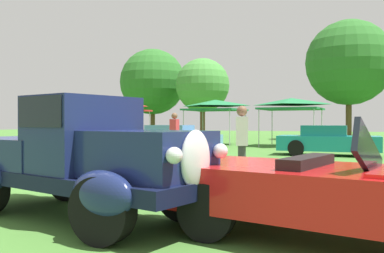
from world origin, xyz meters
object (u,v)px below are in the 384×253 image
neighbor_convertible (355,192)px  show_car_teal (327,141)px  canopy_tent_right_field (291,103)px  canopy_tent_center_field (215,104)px  spectator_between_cars (242,143)px  show_car_charcoal (88,137)px  spectator_by_row (174,134)px  canopy_tent_left_field (121,105)px  show_car_skyblue (172,139)px  feature_pickup_truck (80,156)px

neighbor_convertible → show_car_teal: neighbor_convertible is taller
show_car_teal → canopy_tent_right_field: bearing=114.1°
show_car_teal → canopy_tent_center_field: size_ratio=1.27×
spectator_between_cars → canopy_tent_right_field: canopy_tent_right_field is taller
show_car_charcoal → spectator_by_row: size_ratio=2.36×
neighbor_convertible → canopy_tent_left_field: (-15.08, 17.57, 1.84)m
canopy_tent_center_field → show_car_skyblue: bearing=-84.3°
feature_pickup_truck → canopy_tent_center_field: canopy_tent_center_field is taller
canopy_tent_left_field → canopy_tent_right_field: size_ratio=0.92×
neighbor_convertible → show_car_teal: 13.07m
show_car_charcoal → canopy_tent_center_field: canopy_tent_center_field is taller
show_car_skyblue → neighbor_convertible: bearing=-54.7°
show_car_skyblue → canopy_tent_right_field: 8.25m
spectator_by_row → canopy_tent_right_field: size_ratio=0.52×
canopy_tent_left_field → show_car_charcoal: bearing=-74.3°
show_car_teal → show_car_skyblue: bearing=-170.6°
spectator_by_row → show_car_teal: bearing=42.1°
show_car_skyblue → canopy_tent_center_field: size_ratio=1.32×
neighbor_convertible → show_car_skyblue: (-8.40, 11.85, 0.02)m
show_car_skyblue → canopy_tent_center_field: 7.21m
show_car_skyblue → canopy_tent_right_field: (3.84, 7.07, 1.82)m
canopy_tent_center_field → canopy_tent_right_field: (4.54, 0.12, 0.00)m
canopy_tent_left_field → show_car_skyblue: bearing=-40.6°
neighbor_convertible → canopy_tent_left_field: canopy_tent_left_field is taller
spectator_by_row → canopy_tent_center_field: bearing=103.6°
show_car_charcoal → canopy_tent_left_field: size_ratio=1.34×
neighbor_convertible → show_car_teal: size_ratio=1.12×
spectator_by_row → canopy_tent_center_field: (-2.46, 10.17, 1.51)m
feature_pickup_truck → canopy_tent_right_field: canopy_tent_right_field is taller
neighbor_convertible → spectator_between_cars: bearing=124.5°
spectator_between_cars → canopy_tent_left_field: (-12.63, 14.01, 1.51)m
neighbor_convertible → canopy_tent_right_field: 19.55m
show_car_skyblue → spectator_by_row: 3.69m
spectator_by_row → canopy_tent_right_field: 10.61m
show_car_charcoal → spectator_between_cars: (11.23, -9.03, 0.31)m
show_car_charcoal → show_car_teal: same height
spectator_between_cars → feature_pickup_truck: bearing=-107.5°
neighbor_convertible → show_car_charcoal: size_ratio=1.14×
show_car_teal → spectator_by_row: bearing=-137.9°
neighbor_convertible → show_car_charcoal: neighbor_convertible is taller
neighbor_convertible → canopy_tent_right_field: bearing=103.5°
spectator_between_cars → canopy_tent_left_field: canopy_tent_left_field is taller
canopy_tent_right_field → canopy_tent_left_field: bearing=-172.7°
show_car_skyblue → show_car_teal: 6.62m
canopy_tent_right_field → neighbor_convertible: bearing=-76.5°
neighbor_convertible → show_car_charcoal: (-13.68, 12.60, 0.02)m
show_car_teal → canopy_tent_center_field: bearing=140.9°
show_car_charcoal → spectator_between_cars: size_ratio=2.36×
show_car_charcoal → show_car_skyblue: same height
feature_pickup_truck → spectator_between_cars: size_ratio=2.64×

